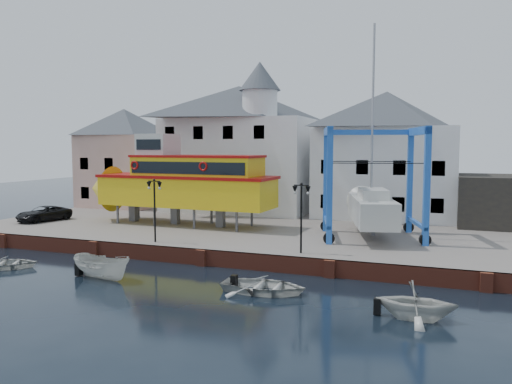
% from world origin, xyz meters
% --- Properties ---
extents(ground, '(140.00, 140.00, 0.00)m').
position_xyz_m(ground, '(0.00, 0.00, 0.00)').
color(ground, black).
rests_on(ground, ground).
extents(hardstanding, '(44.00, 22.00, 1.00)m').
position_xyz_m(hardstanding, '(0.00, 11.00, 0.50)').
color(hardstanding, slate).
rests_on(hardstanding, ground).
extents(quay_wall, '(44.00, 0.47, 1.00)m').
position_xyz_m(quay_wall, '(-0.00, 0.10, 0.50)').
color(quay_wall, maroon).
rests_on(quay_wall, ground).
extents(building_pink, '(8.00, 7.00, 10.30)m').
position_xyz_m(building_pink, '(-18.00, 18.00, 6.15)').
color(building_pink, tan).
rests_on(building_pink, hardstanding).
extents(building_white_main, '(14.00, 8.30, 14.00)m').
position_xyz_m(building_white_main, '(-4.87, 18.39, 7.34)').
color(building_white_main, white).
rests_on(building_white_main, hardstanding).
extents(building_white_right, '(12.00, 8.00, 11.20)m').
position_xyz_m(building_white_right, '(9.00, 19.00, 6.60)').
color(building_white_right, white).
rests_on(building_white_right, hardstanding).
extents(shed_dark, '(8.00, 7.00, 4.00)m').
position_xyz_m(shed_dark, '(19.00, 17.00, 3.00)').
color(shed_dark, black).
rests_on(shed_dark, hardstanding).
extents(lamp_post_left, '(1.12, 0.32, 4.20)m').
position_xyz_m(lamp_post_left, '(-4.00, 1.20, 4.17)').
color(lamp_post_left, black).
rests_on(lamp_post_left, hardstanding).
extents(lamp_post_right, '(1.12, 0.32, 4.20)m').
position_xyz_m(lamp_post_right, '(6.00, 1.20, 4.17)').
color(lamp_post_right, black).
rests_on(lamp_post_right, hardstanding).
extents(tour_boat, '(17.00, 4.63, 7.34)m').
position_xyz_m(tour_boat, '(-6.54, 8.47, 4.46)').
color(tour_boat, '#59595E').
rests_on(tour_boat, hardstanding).
extents(travel_lift, '(7.99, 10.02, 14.68)m').
position_xyz_m(travel_lift, '(9.04, 8.59, 3.44)').
color(travel_lift, blue).
rests_on(travel_lift, hardstanding).
extents(van, '(3.19, 4.95, 1.27)m').
position_xyz_m(van, '(-17.95, 6.05, 1.63)').
color(van, black).
rests_on(van, hardstanding).
extents(motorboat_a, '(4.22, 2.21, 1.55)m').
position_xyz_m(motorboat_a, '(-3.81, -4.64, 0.00)').
color(motorboat_a, beige).
rests_on(motorboat_a, ground).
extents(motorboat_b, '(4.41, 3.21, 0.89)m').
position_xyz_m(motorboat_b, '(5.49, -4.04, 0.00)').
color(motorboat_b, beige).
rests_on(motorboat_b, ground).
extents(motorboat_c, '(3.37, 2.92, 1.76)m').
position_xyz_m(motorboat_c, '(12.85, -5.47, 0.00)').
color(motorboat_c, beige).
rests_on(motorboat_c, ground).
extents(motorboat_d, '(4.58, 4.15, 0.78)m').
position_xyz_m(motorboat_d, '(-10.88, -4.68, 0.00)').
color(motorboat_d, beige).
rests_on(motorboat_d, ground).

